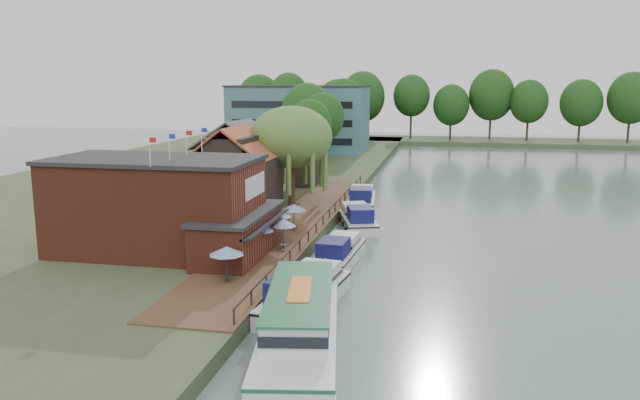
# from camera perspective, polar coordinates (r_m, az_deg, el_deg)

# --- Properties ---
(ground) EXTENTS (260.00, 260.00, 0.00)m
(ground) POSITION_cam_1_polar(r_m,az_deg,el_deg) (46.23, 4.31, -6.65)
(ground) COLOR #53605F
(ground) RESTS_ON ground
(land_bank) EXTENTS (50.00, 140.00, 1.00)m
(land_bank) POSITION_cam_1_polar(r_m,az_deg,el_deg) (87.43, -12.45, 1.72)
(land_bank) COLOR #384728
(land_bank) RESTS_ON ground
(quay_deck) EXTENTS (6.00, 50.00, 0.10)m
(quay_deck) POSITION_cam_1_polar(r_m,az_deg,el_deg) (56.90, -2.38, -2.22)
(quay_deck) COLOR #47301E
(quay_deck) RESTS_ON land_bank
(quay_rail) EXTENTS (0.20, 49.00, 1.00)m
(quay_rail) POSITION_cam_1_polar(r_m,az_deg,el_deg) (56.69, 0.39, -1.79)
(quay_rail) COLOR black
(quay_rail) RESTS_ON land_bank
(pub) EXTENTS (20.00, 11.00, 7.30)m
(pub) POSITION_cam_1_polar(r_m,az_deg,el_deg) (47.90, -12.62, -0.53)
(pub) COLOR maroon
(pub) RESTS_ON land_bank
(hotel_block) EXTENTS (25.40, 12.40, 12.30)m
(hotel_block) POSITION_cam_1_polar(r_m,az_deg,el_deg) (117.25, -1.94, 7.46)
(hotel_block) COLOR #38666B
(hotel_block) RESTS_ON land_bank
(cottage_a) EXTENTS (8.60, 7.60, 8.50)m
(cottage_a) POSITION_cam_1_polar(r_m,az_deg,el_deg) (61.91, -7.82, 2.70)
(cottage_a) COLOR black
(cottage_a) RESTS_ON land_bank
(cottage_b) EXTENTS (9.60, 8.60, 8.50)m
(cottage_b) POSITION_cam_1_polar(r_m,az_deg,el_deg) (72.25, -7.43, 3.85)
(cottage_b) COLOR beige
(cottage_b) RESTS_ON land_bank
(cottage_c) EXTENTS (7.60, 7.60, 8.50)m
(cottage_c) POSITION_cam_1_polar(r_m,az_deg,el_deg) (79.68, -2.59, 4.56)
(cottage_c) COLOR black
(cottage_c) RESTS_ON land_bank
(willow) EXTENTS (8.60, 8.60, 10.43)m
(willow) POSITION_cam_1_polar(r_m,az_deg,el_deg) (65.23, -2.63, 4.04)
(willow) COLOR #476B2D
(willow) RESTS_ON land_bank
(umbrella_0) EXTENTS (2.30, 2.30, 2.38)m
(umbrella_0) POSITION_cam_1_polar(r_m,az_deg,el_deg) (40.60, -8.51, -5.84)
(umbrella_0) COLOR navy
(umbrella_0) RESTS_ON quay_deck
(umbrella_1) EXTENTS (2.19, 2.19, 2.38)m
(umbrella_1) POSITION_cam_1_polar(r_m,az_deg,el_deg) (46.54, -5.54, -3.63)
(umbrella_1) COLOR navy
(umbrella_1) RESTS_ON quay_deck
(umbrella_2) EXTENTS (1.98, 1.98, 2.38)m
(umbrella_2) POSITION_cam_1_polar(r_m,az_deg,el_deg) (47.99, -3.36, -3.15)
(umbrella_2) COLOR navy
(umbrella_2) RESTS_ON quay_deck
(umbrella_3) EXTENTS (2.38, 2.38, 2.38)m
(umbrella_3) POSITION_cam_1_polar(r_m,az_deg,el_deg) (51.40, -3.93, -2.23)
(umbrella_3) COLOR navy
(umbrella_3) RESTS_ON quay_deck
(umbrella_4) EXTENTS (2.23, 2.23, 2.38)m
(umbrella_4) POSITION_cam_1_polar(r_m,az_deg,el_deg) (53.83, -2.40, -1.62)
(umbrella_4) COLOR #1B1A92
(umbrella_4) RESTS_ON quay_deck
(cruiser_0) EXTENTS (4.88, 11.08, 2.63)m
(cruiser_0) POSITION_cam_1_polar(r_m,az_deg,el_deg) (38.80, -1.35, -8.02)
(cruiser_0) COLOR silver
(cruiser_0) RESTS_ON ground
(cruiser_1) EXTENTS (3.62, 9.55, 2.25)m
(cruiser_1) POSITION_cam_1_polar(r_m,az_deg,el_deg) (48.29, 1.73, -4.47)
(cruiser_1) COLOR silver
(cruiser_1) RESTS_ON ground
(cruiser_2) EXTENTS (5.88, 10.34, 2.38)m
(cruiser_2) POSITION_cam_1_polar(r_m,az_deg,el_deg) (60.03, 3.43, -1.41)
(cruiser_2) COLOR silver
(cruiser_2) RESTS_ON ground
(cruiser_3) EXTENTS (4.33, 10.60, 2.52)m
(cruiser_3) POSITION_cam_1_polar(r_m,az_deg,el_deg) (69.69, 3.81, 0.34)
(cruiser_3) COLOR silver
(cruiser_3) RESTS_ON ground
(tour_boat) EXTENTS (6.43, 14.83, 3.13)m
(tour_boat) POSITION_cam_1_polar(r_m,az_deg,el_deg) (33.04, -1.89, -10.97)
(tour_boat) COLOR silver
(tour_boat) RESTS_ON ground
(swan) EXTENTS (0.44, 0.44, 0.44)m
(swan) POSITION_cam_1_polar(r_m,az_deg,el_deg) (34.61, -1.41, -12.35)
(swan) COLOR white
(swan) RESTS_ON ground
(bank_tree_0) EXTENTS (6.13, 6.13, 10.59)m
(bank_tree_0) POSITION_cam_1_polar(r_m,az_deg,el_deg) (86.62, -0.94, 5.76)
(bank_tree_0) COLOR #143811
(bank_tree_0) RESTS_ON land_bank
(bank_tree_1) EXTENTS (6.33, 6.33, 11.36)m
(bank_tree_1) POSITION_cam_1_polar(r_m,az_deg,el_deg) (93.96, 0.28, 6.38)
(bank_tree_1) COLOR #143811
(bank_tree_1) RESTS_ON land_bank
(bank_tree_2) EXTENTS (8.65, 8.65, 12.75)m
(bank_tree_2) POSITION_cam_1_polar(r_m,az_deg,el_deg) (104.56, -1.17, 7.20)
(bank_tree_2) COLOR #143811
(bank_tree_2) RESTS_ON land_bank
(bank_tree_3) EXTENTS (7.17, 7.17, 12.21)m
(bank_tree_3) POSITION_cam_1_polar(r_m,az_deg,el_deg) (123.01, 1.67, 7.60)
(bank_tree_3) COLOR #143811
(bank_tree_3) RESTS_ON land_bank
(bank_tree_4) EXTENTS (7.85, 7.85, 13.67)m
(bank_tree_4) POSITION_cam_1_polar(r_m,az_deg,el_deg) (133.12, 2.21, 8.14)
(bank_tree_4) COLOR #143811
(bank_tree_4) RESTS_ON land_bank
(bank_tree_5) EXTENTS (6.22, 6.22, 12.37)m
(bank_tree_5) POSITION_cam_1_polar(r_m,az_deg,el_deg) (139.73, 2.50, 8.00)
(bank_tree_5) COLOR #143811
(bank_tree_5) RESTS_ON land_bank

